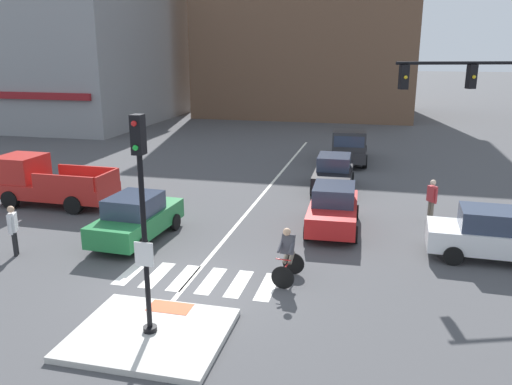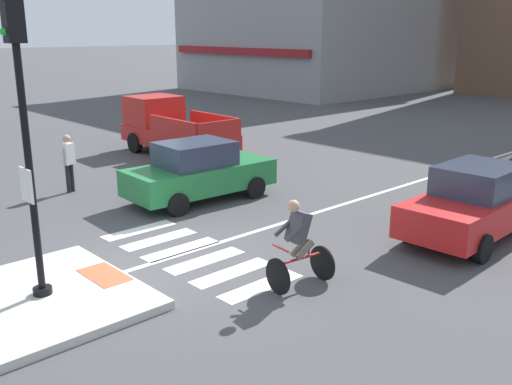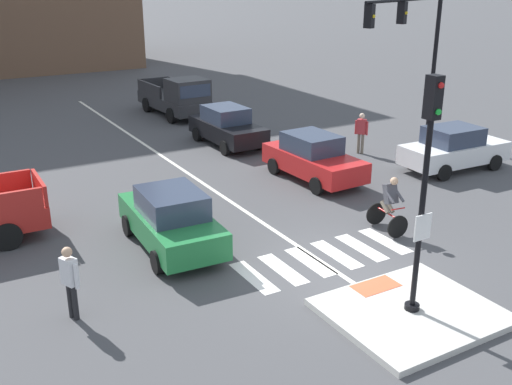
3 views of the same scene
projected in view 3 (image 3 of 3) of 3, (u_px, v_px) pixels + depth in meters
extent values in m
plane|color=#474749|center=(340.00, 268.00, 15.01)|extent=(300.00, 300.00, 0.00)
cube|color=beige|center=(411.00, 312.00, 12.95)|extent=(3.50, 3.03, 0.15)
cube|color=#DB5B38|center=(376.00, 286.00, 13.87)|extent=(1.10, 0.60, 0.01)
cylinder|color=black|center=(412.00, 306.00, 12.90)|extent=(0.32, 0.32, 0.12)
cylinder|color=black|center=(421.00, 217.00, 12.18)|extent=(0.12, 0.12, 4.05)
cube|color=white|center=(423.00, 227.00, 12.19)|extent=(0.44, 0.03, 0.56)
cube|color=black|center=(433.00, 97.00, 11.34)|extent=(0.24, 0.28, 0.84)
sphere|color=red|center=(441.00, 85.00, 11.12)|extent=(0.12, 0.12, 0.12)
sphere|color=green|center=(438.00, 112.00, 11.30)|extent=(0.12, 0.12, 0.12)
cube|color=silver|center=(254.00, 277.00, 14.58)|extent=(0.44, 1.80, 0.01)
cube|color=silver|center=(283.00, 269.00, 14.97)|extent=(0.44, 1.80, 0.01)
cube|color=silver|center=(310.00, 261.00, 15.37)|extent=(0.44, 1.80, 0.01)
cube|color=silver|center=(336.00, 254.00, 15.76)|extent=(0.44, 1.80, 0.01)
cube|color=silver|center=(361.00, 247.00, 16.15)|extent=(0.44, 1.80, 0.01)
cube|color=silver|center=(385.00, 241.00, 16.55)|extent=(0.44, 1.80, 0.01)
cube|color=silver|center=(176.00, 165.00, 23.05)|extent=(0.14, 28.00, 0.01)
cylinder|color=black|center=(434.00, 69.00, 25.42)|extent=(0.18, 0.18, 6.25)
cylinder|color=black|center=(407.00, 0.00, 22.31)|extent=(5.62, 2.08, 0.11)
cube|color=black|center=(402.00, 13.00, 22.25)|extent=(0.35, 0.37, 0.80)
sphere|color=gold|center=(406.00, 13.00, 22.15)|extent=(0.12, 0.12, 0.12)
cube|color=black|center=(369.00, 16.00, 20.56)|extent=(0.35, 0.37, 0.80)
sphere|color=gold|center=(374.00, 16.00, 20.46)|extent=(0.12, 0.12, 0.12)
cube|color=black|center=(228.00, 130.00, 25.51)|extent=(1.79, 4.14, 0.70)
cube|color=#2D384C|center=(226.00, 114.00, 25.40)|extent=(1.52, 1.93, 0.64)
cylinder|color=black|center=(260.00, 142.00, 25.02)|extent=(0.19, 0.60, 0.60)
cylinder|color=black|center=(225.00, 148.00, 24.20)|extent=(0.19, 0.60, 0.60)
cylinder|color=black|center=(230.00, 129.00, 27.05)|extent=(0.19, 0.60, 0.60)
cylinder|color=black|center=(197.00, 134.00, 26.24)|extent=(0.19, 0.60, 0.60)
cube|color=white|center=(454.00, 152.00, 22.36)|extent=(4.16, 1.85, 0.70)
cube|color=#2D384C|center=(453.00, 136.00, 22.06)|extent=(1.95, 1.55, 0.64)
cylinder|color=black|center=(461.00, 151.00, 23.73)|extent=(0.61, 0.20, 0.60)
cylinder|color=black|center=(495.00, 163.00, 22.35)|extent=(0.61, 0.20, 0.60)
cylinder|color=black|center=(412.00, 160.00, 22.61)|extent=(0.61, 0.20, 0.60)
cylinder|color=black|center=(444.00, 173.00, 21.23)|extent=(0.61, 0.20, 0.60)
cube|color=#237A3D|center=(171.00, 224.00, 15.98)|extent=(1.89, 4.18, 0.70)
cube|color=#2D384C|center=(172.00, 203.00, 15.62)|extent=(1.57, 1.97, 0.64)
cylinder|color=black|center=(128.00, 225.00, 16.80)|extent=(0.21, 0.61, 0.60)
cylinder|color=black|center=(184.00, 215.00, 17.52)|extent=(0.21, 0.61, 0.60)
cylinder|color=black|center=(157.00, 262.00, 14.68)|extent=(0.21, 0.61, 0.60)
cylinder|color=black|center=(219.00, 248.00, 15.40)|extent=(0.21, 0.61, 0.60)
cube|color=red|center=(314.00, 162.00, 21.22)|extent=(1.85, 4.16, 0.70)
cube|color=#2D384C|center=(312.00, 143.00, 21.11)|extent=(1.55, 1.95, 0.64)
cylinder|color=black|center=(355.00, 177.00, 20.75)|extent=(0.20, 0.61, 0.60)
cylinder|color=black|center=(317.00, 186.00, 19.91)|extent=(0.20, 0.61, 0.60)
cylinder|color=black|center=(310.00, 159.00, 22.77)|extent=(0.20, 0.61, 0.60)
cylinder|color=black|center=(274.00, 166.00, 21.93)|extent=(0.20, 0.61, 0.60)
cube|color=red|center=(40.00, 187.00, 16.86)|extent=(0.13, 1.80, 0.60)
cylinder|color=black|center=(7.00, 236.00, 15.92)|extent=(0.76, 0.25, 0.76)
cube|color=#2D2D30|center=(174.00, 102.00, 30.94)|extent=(2.14, 5.18, 0.60)
cube|color=#2D2D30|center=(187.00, 90.00, 29.39)|extent=(1.88, 1.78, 1.10)
cube|color=#2D384C|center=(195.00, 91.00, 28.71)|extent=(1.62, 0.16, 0.60)
cube|color=#2D2D30|center=(180.00, 86.00, 31.99)|extent=(0.25, 2.81, 0.60)
cube|color=#2D2D30|center=(149.00, 89.00, 31.09)|extent=(0.25, 2.81, 0.60)
cube|color=#2D2D30|center=(154.00, 83.00, 32.71)|extent=(1.80, 0.19, 0.60)
cylinder|color=black|center=(204.00, 111.00, 30.27)|extent=(0.28, 0.77, 0.76)
cylinder|color=black|center=(171.00, 115.00, 29.34)|extent=(0.28, 0.77, 0.76)
cylinder|color=black|center=(178.00, 101.00, 32.62)|extent=(0.28, 0.77, 0.76)
cylinder|color=black|center=(147.00, 105.00, 31.69)|extent=(0.28, 0.77, 0.76)
cylinder|color=black|center=(398.00, 227.00, 16.63)|extent=(0.66, 0.12, 0.66)
cylinder|color=black|center=(376.00, 214.00, 17.54)|extent=(0.66, 0.12, 0.66)
cylinder|color=#B21E1E|center=(387.00, 213.00, 17.01)|extent=(0.16, 0.89, 0.05)
cylinder|color=#B21E1E|center=(384.00, 205.00, 17.10)|extent=(0.04, 0.04, 0.30)
cylinder|color=#B21E1E|center=(398.00, 209.00, 16.50)|extent=(0.44, 0.09, 0.04)
cylinder|color=#6B6051|center=(390.00, 206.00, 16.99)|extent=(0.17, 0.41, 0.33)
cylinder|color=#6B6051|center=(385.00, 207.00, 16.93)|extent=(0.17, 0.41, 0.33)
cube|color=#3F3F47|center=(391.00, 194.00, 16.73)|extent=(0.38, 0.42, 0.60)
sphere|color=tan|center=(394.00, 181.00, 16.48)|extent=(0.22, 0.22, 0.22)
cylinder|color=#3F3F47|center=(399.00, 195.00, 16.63)|extent=(0.13, 0.46, 0.31)
cylinder|color=#3F3F47|center=(390.00, 197.00, 16.52)|extent=(0.13, 0.46, 0.31)
cylinder|color=black|center=(70.00, 300.00, 12.77)|extent=(0.12, 0.12, 0.82)
cylinder|color=black|center=(75.00, 302.00, 12.68)|extent=(0.12, 0.12, 0.82)
cube|color=silver|center=(69.00, 271.00, 12.48)|extent=(0.34, 0.42, 0.60)
cylinder|color=silver|center=(63.00, 270.00, 12.63)|extent=(0.09, 0.09, 0.56)
cylinder|color=silver|center=(76.00, 277.00, 12.36)|extent=(0.09, 0.09, 0.56)
sphere|color=tan|center=(67.00, 252.00, 12.33)|extent=(0.22, 0.22, 0.22)
cylinder|color=#6B6051|center=(362.00, 144.00, 24.38)|extent=(0.12, 0.12, 0.82)
cylinder|color=#6B6051|center=(359.00, 143.00, 24.44)|extent=(0.12, 0.12, 0.82)
cube|color=#B73338|center=(362.00, 127.00, 24.17)|extent=(0.38, 0.42, 0.60)
cylinder|color=#B73338|center=(367.00, 128.00, 24.09)|extent=(0.09, 0.09, 0.56)
cylinder|color=#B73338|center=(356.00, 127.00, 24.28)|extent=(0.09, 0.09, 0.56)
sphere|color=beige|center=(362.00, 116.00, 24.01)|extent=(0.22, 0.22, 0.22)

